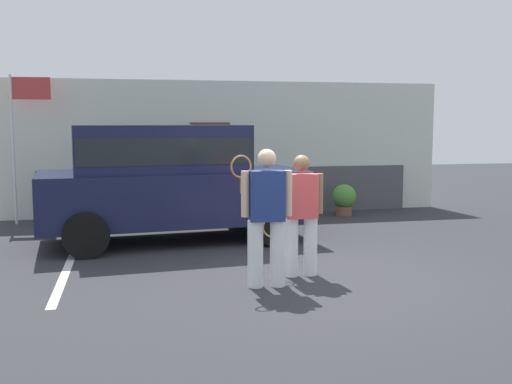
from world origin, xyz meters
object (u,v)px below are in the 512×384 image
object	(u,v)px
parked_suv	(168,177)
flag_pole	(22,121)
tennis_player_man	(266,215)
tennis_player_woman	(301,214)
potted_plant_by_porch	(344,198)

from	to	relation	value
parked_suv	flag_pole	distance (m)	3.84
tennis_player_man	flag_pole	size ratio (longest dim) A/B	0.58
flag_pole	tennis_player_man	bearing A→B (deg)	-56.33
parked_suv	tennis_player_woman	distance (m)	3.24
tennis_player_man	tennis_player_woman	world-z (taller)	tennis_player_man
tennis_player_woman	flag_pole	xyz separation A→B (m)	(-4.38, 5.27, 1.26)
tennis_player_man	tennis_player_woman	bearing A→B (deg)	-140.35
tennis_player_man	potted_plant_by_porch	distance (m)	6.19
potted_plant_by_porch	tennis_player_woman	bearing A→B (deg)	-116.73
tennis_player_man	flag_pole	distance (m)	6.95
tennis_player_woman	flag_pole	size ratio (longest dim) A/B	0.54
tennis_player_woman	parked_suv	bearing A→B (deg)	-61.17
tennis_player_woman	potted_plant_by_porch	bearing A→B (deg)	-117.54
potted_plant_by_porch	flag_pole	world-z (taller)	flag_pole
potted_plant_by_porch	tennis_player_man	bearing A→B (deg)	-119.75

